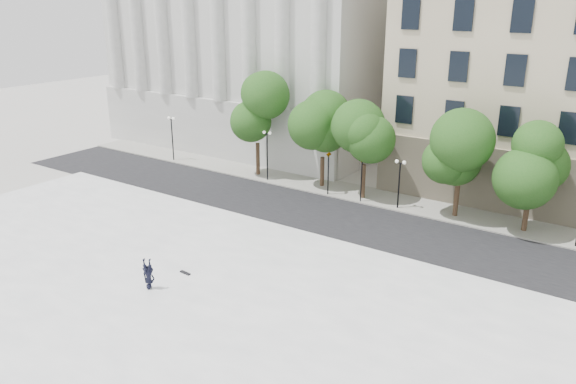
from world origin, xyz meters
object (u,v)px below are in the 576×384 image
Objects in this scene: person_lying at (149,285)px; traffic_light_west at (329,152)px; traffic_light_east at (362,159)px; skateboard at (185,273)px.

traffic_light_west is at bearing 66.15° from person_lying.
traffic_light_west is 3.03m from traffic_light_east.
person_lying reaches higher than skateboard.
person_lying is (0.49, -19.85, -3.02)m from traffic_light_west.
traffic_light_east is at bearing 87.28° from skateboard.
skateboard is (-2.22, -17.45, -3.16)m from traffic_light_east.
traffic_light_west reaches higher than person_lying.
traffic_light_west is 1.01× the size of traffic_light_east.
skateboard is at bearing 57.09° from person_lying.
traffic_light_west is 5.73× the size of skateboard.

